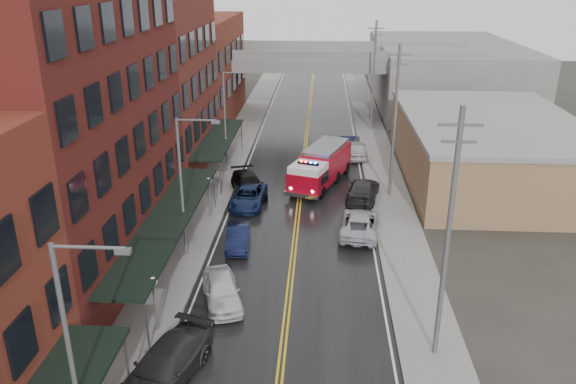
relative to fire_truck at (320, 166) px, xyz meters
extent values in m
cube|color=black|center=(-1.60, -7.36, -1.68)|extent=(11.00, 160.00, 0.02)
cube|color=slate|center=(-8.90, -7.36, -1.62)|extent=(3.00, 160.00, 0.15)
cube|color=slate|center=(5.70, -7.36, -1.62)|extent=(3.00, 160.00, 0.15)
cube|color=gray|center=(-7.25, -7.36, -1.62)|extent=(0.30, 160.00, 0.15)
cube|color=gray|center=(4.05, -7.36, -1.62)|extent=(0.30, 160.00, 0.15)
cube|color=#541A16|center=(-14.90, -14.36, 7.31)|extent=(9.00, 20.00, 18.00)
cube|color=maroon|center=(-14.90, 3.14, 5.81)|extent=(9.00, 15.00, 15.00)
cube|color=maroon|center=(-14.90, 20.64, 4.31)|extent=(9.00, 20.00, 12.00)
cube|color=#946E4F|center=(14.40, 2.64, 0.81)|extent=(14.00, 22.00, 5.00)
cube|color=slate|center=(16.40, 32.64, 2.31)|extent=(18.00, 30.00, 8.00)
cylinder|color=slate|center=(-7.95, -25.76, -0.19)|extent=(0.10, 0.10, 3.00)
cube|color=black|center=(-9.10, -14.36, 1.31)|extent=(2.60, 18.00, 0.18)
cylinder|color=slate|center=(-7.95, -22.96, -0.19)|extent=(0.10, 0.10, 3.00)
cylinder|color=slate|center=(-7.95, -5.76, -0.19)|extent=(0.10, 0.10, 3.00)
cube|color=black|center=(-9.10, 3.14, 1.31)|extent=(2.60, 13.00, 0.18)
cylinder|color=slate|center=(-7.95, -2.96, -0.19)|extent=(0.10, 0.10, 3.00)
cylinder|color=slate|center=(-7.95, 9.24, -0.19)|extent=(0.10, 0.10, 3.00)
cylinder|color=#59595B|center=(-8.00, -21.36, -0.29)|extent=(0.14, 0.14, 2.80)
sphere|color=silver|center=(-8.00, -21.36, 1.21)|extent=(0.44, 0.44, 0.44)
cylinder|color=#59595B|center=(-8.00, -7.36, -0.29)|extent=(0.14, 0.14, 2.80)
sphere|color=silver|center=(-8.00, -7.36, 1.21)|extent=(0.44, 0.44, 0.44)
cylinder|color=#59595B|center=(-8.40, -29.36, 2.81)|extent=(0.18, 0.18, 9.00)
cylinder|color=#59595B|center=(-7.20, -29.36, 7.21)|extent=(2.40, 0.12, 0.12)
cube|color=#59595B|center=(-6.10, -29.36, 7.11)|extent=(0.50, 0.22, 0.18)
cylinder|color=#59595B|center=(-8.40, -13.36, 2.81)|extent=(0.18, 0.18, 9.00)
cylinder|color=#59595B|center=(-7.20, -13.36, 7.21)|extent=(2.40, 0.12, 0.12)
cube|color=#59595B|center=(-6.10, -13.36, 7.11)|extent=(0.50, 0.22, 0.18)
cylinder|color=#59595B|center=(-8.40, 2.64, 2.81)|extent=(0.18, 0.18, 9.00)
cylinder|color=#59595B|center=(-7.20, 2.64, 7.21)|extent=(2.40, 0.12, 0.12)
cube|color=#59595B|center=(-6.10, 2.64, 7.11)|extent=(0.50, 0.22, 0.18)
cylinder|color=#59595B|center=(5.60, -22.36, 4.31)|extent=(0.24, 0.24, 12.00)
cube|color=#59595B|center=(5.60, -22.36, 9.51)|extent=(1.80, 0.12, 0.12)
cube|color=#59595B|center=(5.60, -22.36, 8.81)|extent=(1.40, 0.12, 0.12)
cylinder|color=#59595B|center=(5.60, -2.36, 4.31)|extent=(0.24, 0.24, 12.00)
cube|color=#59595B|center=(5.60, -2.36, 9.51)|extent=(1.80, 0.12, 0.12)
cube|color=#59595B|center=(5.60, -2.36, 8.81)|extent=(1.40, 0.12, 0.12)
cylinder|color=#59595B|center=(5.60, 17.64, 4.31)|extent=(0.24, 0.24, 12.00)
cube|color=#59595B|center=(5.60, 17.64, 9.51)|extent=(1.80, 0.12, 0.12)
cube|color=#59595B|center=(5.60, 17.64, 8.81)|extent=(1.40, 0.12, 0.12)
cube|color=slate|center=(-1.60, 24.64, 5.06)|extent=(40.00, 10.00, 1.50)
cube|color=slate|center=(-12.60, 24.64, 1.31)|extent=(1.60, 8.00, 6.00)
cube|color=slate|center=(9.40, 24.64, 1.31)|extent=(1.60, 8.00, 6.00)
cube|color=#A20718|center=(0.45, 1.27, -0.02)|extent=(4.52, 6.48, 2.26)
cube|color=#A20718|center=(-0.95, -2.68, -0.35)|extent=(3.47, 3.54, 1.61)
cube|color=silver|center=(-0.95, -2.68, 0.73)|extent=(3.27, 3.29, 0.54)
cube|color=black|center=(-0.88, -2.48, -0.02)|extent=(3.13, 2.53, 0.86)
cube|color=slate|center=(0.45, 1.27, 1.27)|extent=(4.12, 5.98, 0.32)
cube|color=black|center=(-0.95, -2.68, 1.08)|extent=(1.72, 0.86, 0.15)
sphere|color=#FF0C0C|center=(-1.51, -2.48, 1.17)|extent=(0.22, 0.22, 0.22)
sphere|color=#1933FF|center=(-0.40, -2.88, 1.17)|extent=(0.22, 0.22, 0.22)
cylinder|color=black|center=(-2.10, -2.39, -1.15)|extent=(1.14, 0.72, 1.08)
cylinder|color=black|center=(0.13, -3.18, -1.15)|extent=(1.14, 0.72, 1.08)
cylinder|color=black|center=(-0.84, 1.16, -1.15)|extent=(1.14, 0.72, 1.08)
cylinder|color=black|center=(1.39, 0.37, -1.15)|extent=(1.14, 0.72, 1.08)
cylinder|color=black|center=(0.06, 3.69, -1.15)|extent=(1.14, 0.72, 1.08)
cylinder|color=black|center=(2.29, 2.90, -1.15)|extent=(1.14, 0.72, 1.08)
imported|color=#262628|center=(-6.58, -24.98, -0.85)|extent=(3.91, 6.20, 1.67)
imported|color=silver|center=(-5.20, -18.56, -0.90)|extent=(3.14, 4.96, 1.57)
imported|color=black|center=(-5.29, -11.80, -1.01)|extent=(1.79, 4.26, 1.37)
imported|color=#111E42|center=(-5.50, -4.95, -0.96)|extent=(2.68, 5.38, 1.47)
imported|color=black|center=(-5.79, -2.56, -0.88)|extent=(3.92, 5.99, 1.61)
imported|color=#B3B4BC|center=(2.79, -9.39, -0.93)|extent=(3.19, 5.75, 1.52)
imported|color=#28282A|center=(3.40, -3.16, -0.89)|extent=(3.26, 5.87, 1.61)
imported|color=#BDBDBD|center=(3.40, 7.64, -0.87)|extent=(2.12, 4.91, 1.65)
imported|color=black|center=(2.81, 10.44, -0.98)|extent=(2.50, 4.53, 1.41)
camera|label=1|loc=(0.01, -44.63, 15.30)|focal=35.00mm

